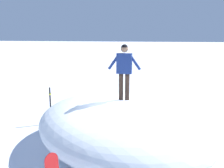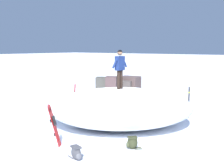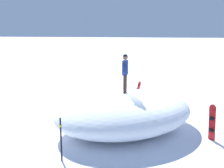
{
  "view_description": "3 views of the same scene",
  "coord_description": "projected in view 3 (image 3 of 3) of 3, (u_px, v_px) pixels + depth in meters",
  "views": [
    {
      "loc": [
        1.04,
        -7.25,
        3.79
      ],
      "look_at": [
        -0.42,
        0.37,
        2.27
      ],
      "focal_mm": 41.05,
      "sensor_mm": 36.0,
      "label": 1
    },
    {
      "loc": [
        10.33,
        8.04,
        3.62
      ],
      "look_at": [
        0.01,
        0.24,
        1.92
      ],
      "focal_mm": 45.91,
      "sensor_mm": 36.0,
      "label": 2
    },
    {
      "loc": [
        -11.94,
        -0.51,
        4.62
      ],
      "look_at": [
        -0.55,
        1.14,
        2.21
      ],
      "focal_mm": 43.29,
      "sensor_mm": 36.0,
      "label": 3
    }
  ],
  "objects": [
    {
      "name": "snow_mound",
      "position": [
        125.0,
        112.0,
        12.3
      ],
      "size": [
        8.11,
        8.27,
        1.72
      ],
      "primitive_type": "ellipsoid",
      "rotation": [
        0.0,
        0.0,
        0.71
      ],
      "color": "white",
      "rests_on": "ground"
    },
    {
      "name": "ground",
      "position": [
        138.0,
        129.0,
        12.58
      ],
      "size": [
        240.0,
        240.0,
        0.0
      ],
      "primitive_type": "plane",
      "color": "white"
    },
    {
      "name": "snowboard_primary_upright",
      "position": [
        212.0,
        122.0,
        11.1
      ],
      "size": [
        0.29,
        0.32,
        1.58
      ],
      "color": "red",
      "rests_on": "ground"
    },
    {
      "name": "trail_marker_pole",
      "position": [
        61.0,
        138.0,
        9.39
      ],
      "size": [
        0.1,
        0.1,
        1.59
      ],
      "color": "black",
      "rests_on": "ground"
    },
    {
      "name": "backpack_near",
      "position": [
        112.0,
        100.0,
        16.64
      ],
      "size": [
        0.39,
        0.66,
        0.46
      ],
      "color": "#4C4C51",
      "rests_on": "ground"
    },
    {
      "name": "snowboarder_standing",
      "position": [
        125.0,
        70.0,
        12.02
      ],
      "size": [
        1.05,
        0.23,
        1.75
      ],
      "color": "black",
      "rests_on": "snow_mound"
    },
    {
      "name": "backpack_far",
      "position": [
        91.0,
        109.0,
        14.93
      ],
      "size": [
        0.53,
        0.54,
        0.46
      ],
      "color": "#383D23",
      "rests_on": "ground"
    },
    {
      "name": "snowboard_secondary_upright",
      "position": [
        137.0,
        94.0,
        15.87
      ],
      "size": [
        0.47,
        0.51,
        1.55
      ],
      "color": "red",
      "rests_on": "ground"
    }
  ]
}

